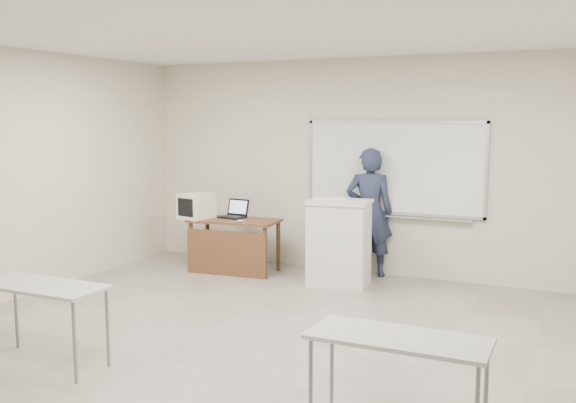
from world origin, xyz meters
The scene contains 10 objects.
floor centered at (0.00, 0.00, -0.01)m, with size 7.00×8.00×0.01m, color gray.
whiteboard centered at (0.30, 3.97, 1.48)m, with size 2.48×0.10×1.31m.
student_desks centered at (0.00, -1.35, 0.67)m, with size 4.40×2.20×0.73m.
instructor_desk centered at (-1.80, 3.16, 0.51)m, with size 1.25×0.63×0.75m.
podium centered at (-0.20, 3.20, 0.56)m, with size 0.79×0.58×1.12m.
crt_monitor centered at (-2.35, 3.14, 0.93)m, with size 0.39×0.44×0.37m.
laptop centered at (-1.90, 3.42, 0.81)m, with size 0.35×0.32×0.26m.
mouse centered at (-1.60, 3.06, 0.77)m, with size 0.09×0.06×0.04m, color #B6B9BF.
keyboard centered at (-0.35, 3.28, 1.13)m, with size 0.42×0.14×0.02m, color beige.
presenter centered at (0.01, 3.83, 0.89)m, with size 0.65×0.43×1.78m, color black.
Camera 1 is at (2.67, -4.54, 2.17)m, focal length 40.00 mm.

